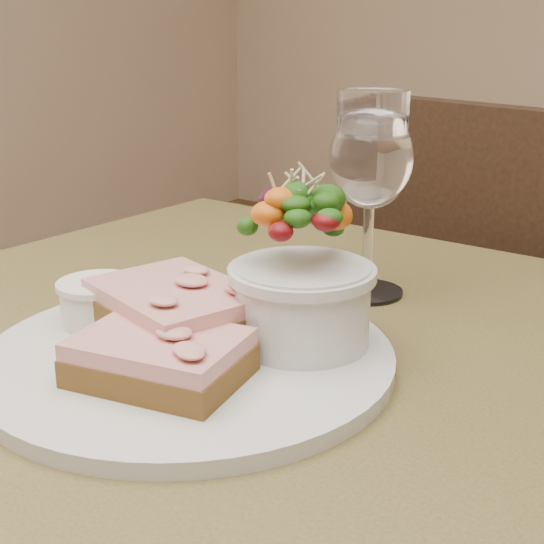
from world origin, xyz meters
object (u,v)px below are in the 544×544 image
Objects in this scene: salad_bowl at (302,269)px; wine_glass at (371,165)px; cafe_table at (241,472)px; dinner_plate at (189,357)px; chair_far at (514,480)px; sandwich_front at (160,357)px; sandwich_back at (175,308)px; ramekin at (98,300)px.

salad_bowl is 0.17m from wine_glass.
cafe_table is 2.60× the size of dinner_plate.
chair_far is 0.84m from dinner_plate.
dinner_plate is 2.40× the size of sandwich_front.
wine_glass is (0.01, 0.26, 0.10)m from sandwich_front.
salad_bowl reaches higher than cafe_table.
sandwich_back is (-0.06, -0.69, 0.49)m from chair_far.
salad_bowl is at bearing -77.77° from wine_glass.
dinner_plate is 5.11× the size of ramekin.
sandwich_front is (0.02, -0.05, 0.02)m from dinner_plate.
wine_glass is (0.12, 0.22, 0.09)m from ramekin.
cafe_table is at bearing 17.10° from ramekin.
chair_far is at bearing 92.07° from salad_bowl.
sandwich_back reaches higher than dinner_plate.
chair_far reaches higher than sandwich_front.
salad_bowl is at bearing 23.41° from ramekin.
wine_glass reaches higher than ramekin.
wine_glass reaches higher than salad_bowl.
sandwich_front is (-0.02, -0.75, 0.48)m from chair_far.
chair_far is at bearing 88.87° from cafe_table.
sandwich_front is 0.73× the size of wine_glass.
sandwich_front is at bearing 102.80° from chair_far.
sandwich_back reaches higher than cafe_table.
chair_far reaches higher than sandwich_back.
cafe_table is 0.15m from sandwich_front.
chair_far is at bearing 75.32° from sandwich_front.
chair_far reaches higher than dinner_plate.
sandwich_back is (-0.04, 0.06, 0.01)m from sandwich_front.
salad_bowl is at bearing 56.10° from sandwich_front.
cafe_table is at bearing 40.49° from sandwich_back.
wine_glass reaches higher than sandwich_back.
salad_bowl is at bearing 47.12° from sandwich_back.
sandwich_back is 0.10m from salad_bowl.
cafe_table is 0.89× the size of chair_far.
sandwich_front reaches higher than dinner_plate.
chair_far is at bearing 79.52° from ramekin.
salad_bowl is 0.73× the size of wine_glass.
salad_bowl reaches higher than sandwich_back.
dinner_plate is at bearing -11.00° from sandwich_back.
dinner_plate is 1.76× the size of wine_glass.
ramekin is at bearing -154.99° from sandwich_back.
sandwich_back is 0.07m from ramekin.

